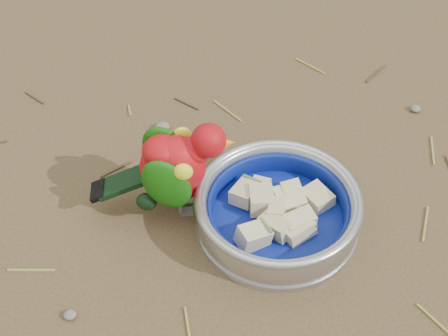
{
  "coord_description": "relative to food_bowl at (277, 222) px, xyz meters",
  "views": [
    {
      "loc": [
        -0.16,
        -0.5,
        0.75
      ],
      "look_at": [
        -0.02,
        0.14,
        0.08
      ],
      "focal_mm": 55.0,
      "sensor_mm": 36.0,
      "label": 1
    }
  ],
  "objects": [
    {
      "name": "bowl_wall",
      "position": [
        0.0,
        0.0,
        0.03
      ],
      "size": [
        0.23,
        0.23,
        0.04
      ],
      "primitive_type": null,
      "color": "#B2B2BA",
      "rests_on": "food_bowl"
    },
    {
      "name": "fruit_wedges",
      "position": [
        0.0,
        0.0,
        0.02
      ],
      "size": [
        0.14,
        0.14,
        0.03
      ],
      "primitive_type": null,
      "color": "beige",
      "rests_on": "food_bowl"
    },
    {
      "name": "ground",
      "position": [
        -0.04,
        -0.09,
        -0.01
      ],
      "size": [
        60.0,
        60.0,
        0.0
      ],
      "primitive_type": "plane",
      "color": "brown"
    },
    {
      "name": "ground_debris",
      "position": [
        -0.06,
        -0.05,
        -0.01
      ],
      "size": [
        0.9,
        0.8,
        0.01
      ],
      "primitive_type": null,
      "color": "olive",
      "rests_on": "ground"
    },
    {
      "name": "food_bowl",
      "position": [
        0.0,
        0.0,
        0.0
      ],
      "size": [
        0.23,
        0.23,
        0.02
      ],
      "primitive_type": "cylinder",
      "color": "#B2B2BA",
      "rests_on": "ground"
    },
    {
      "name": "lory_parrot",
      "position": [
        -0.13,
        0.06,
        0.07
      ],
      "size": [
        0.2,
        0.11,
        0.15
      ],
      "primitive_type": null,
      "rotation": [
        0.0,
        0.0,
        -1.72
      ],
      "color": "#A90C11",
      "rests_on": "ground"
    }
  ]
}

